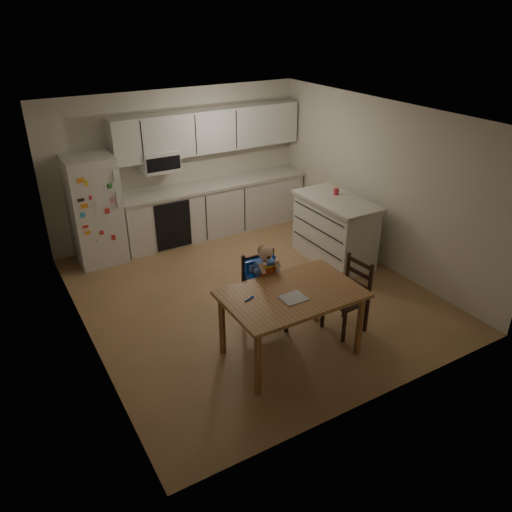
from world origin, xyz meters
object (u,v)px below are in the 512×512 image
object	(u,v)px
refrigerator	(95,210)
red_cup	(336,191)
kitchen_island	(335,230)
dining_table	(292,301)
chair_booster	(263,278)
chair_side	(352,291)

from	to	relation	value
refrigerator	red_cup	world-z (taller)	refrigerator
refrigerator	kitchen_island	xyz separation A→B (m)	(3.21, -1.89, -0.33)
kitchen_island	dining_table	size ratio (longest dim) A/B	0.91
red_cup	dining_table	xyz separation A→B (m)	(-2.06, -1.83, -0.37)
dining_table	chair_booster	size ratio (longest dim) A/B	1.31
kitchen_island	refrigerator	bearing A→B (deg)	149.52
refrigerator	chair_booster	world-z (taller)	refrigerator
refrigerator	red_cup	bearing A→B (deg)	-27.35
refrigerator	chair_booster	distance (m)	3.20
chair_booster	chair_side	world-z (taller)	chair_booster
red_cup	chair_side	distance (m)	2.16
red_cup	dining_table	bearing A→B (deg)	-138.39
kitchen_island	chair_side	world-z (taller)	kitchen_island
refrigerator	red_cup	xyz separation A→B (m)	(3.33, -1.72, 0.24)
kitchen_island	dining_table	distance (m)	2.56
chair_booster	chair_side	size ratio (longest dim) A/B	1.24
dining_table	refrigerator	bearing A→B (deg)	109.77
chair_booster	kitchen_island	bearing A→B (deg)	31.44
refrigerator	kitchen_island	world-z (taller)	refrigerator
chair_booster	red_cup	bearing A→B (deg)	33.70
refrigerator	dining_table	xyz separation A→B (m)	(1.28, -3.55, -0.14)
kitchen_island	chair_booster	world-z (taller)	chair_booster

